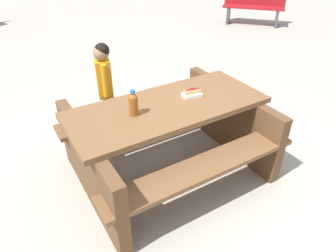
# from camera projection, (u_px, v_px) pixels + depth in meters

# --- Properties ---
(ground_plane) EXTENTS (30.00, 30.00, 0.00)m
(ground_plane) POSITION_uv_depth(u_px,v_px,m) (168.00, 169.00, 3.13)
(ground_plane) COLOR #ADA599
(ground_plane) RESTS_ON ground
(picnic_table) EXTENTS (1.95, 1.60, 0.75)m
(picnic_table) POSITION_uv_depth(u_px,v_px,m) (168.00, 133.00, 2.89)
(picnic_table) COLOR brown
(picnic_table) RESTS_ON ground
(soda_bottle) EXTENTS (0.08, 0.08, 0.23)m
(soda_bottle) POSITION_uv_depth(u_px,v_px,m) (133.00, 104.00, 2.53)
(soda_bottle) COLOR brown
(soda_bottle) RESTS_ON picnic_table
(hotdog_tray) EXTENTS (0.20, 0.16, 0.08)m
(hotdog_tray) POSITION_uv_depth(u_px,v_px,m) (192.00, 93.00, 2.85)
(hotdog_tray) COLOR white
(hotdog_tray) RESTS_ON picnic_table
(child_in_coat) EXTENTS (0.20, 0.26, 1.10)m
(child_in_coat) POSITION_uv_depth(u_px,v_px,m) (104.00, 79.00, 3.31)
(child_in_coat) COLOR #262633
(child_in_coat) RESTS_ON ground
(park_bench_near) EXTENTS (1.19, 1.46, 0.85)m
(park_bench_near) POSITION_uv_depth(u_px,v_px,m) (254.00, 6.00, 7.68)
(park_bench_near) COLOR maroon
(park_bench_near) RESTS_ON ground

